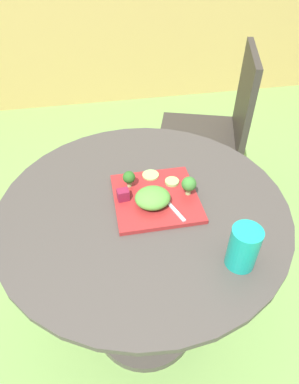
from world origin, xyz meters
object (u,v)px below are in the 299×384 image
object	(u,v)px
salad_plate	(156,198)
fork	(167,201)
patio_chair	(219,123)
drinking_glass	(243,249)

from	to	relation	value
salad_plate	fork	xyz separation A→B (m)	(0.03, -0.03, 0.01)
patio_chair	salad_plate	world-z (taller)	patio_chair
patio_chair	drinking_glass	distance (m)	1.08
drinking_glass	fork	xyz separation A→B (m)	(-0.14, 0.24, -0.04)
salad_plate	drinking_glass	distance (m)	0.32
patio_chair	fork	size ratio (longest dim) A/B	5.98
drinking_glass	patio_chair	bearing A→B (deg)	71.92
patio_chair	drinking_glass	world-z (taller)	patio_chair
salad_plate	patio_chair	bearing A→B (deg)	56.21
patio_chair	fork	distance (m)	0.92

